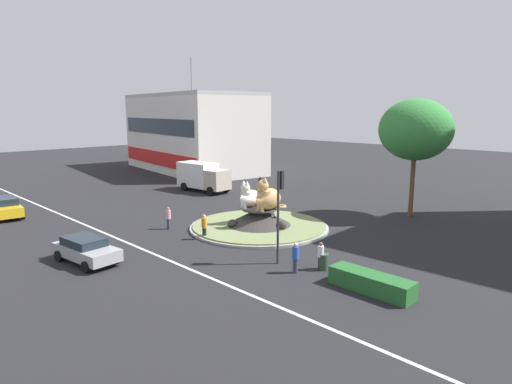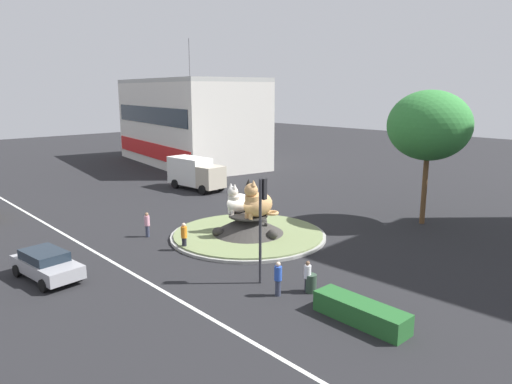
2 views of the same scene
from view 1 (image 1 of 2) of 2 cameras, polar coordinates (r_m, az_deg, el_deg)
The scene contains 17 objects.
ground_plane at distance 33.15m, azimuth 0.40°, elevation -4.68°, with size 160.00×160.00×0.00m, color black.
lane_centreline at distance 27.85m, azimuth -12.75°, elevation -7.93°, with size 112.00×0.20×0.01m, color silver.
roundabout_island at distance 33.02m, azimuth 0.41°, elevation -3.79°, with size 10.33×10.33×1.54m.
cat_statue_white at distance 33.05m, azimuth -0.86°, elevation -0.66°, with size 1.38×2.08×2.05m.
cat_statue_calico at distance 32.03m, azimuth 1.47°, elevation -0.71°, with size 1.61×2.50×2.52m.
traffic_light_mast at distance 24.89m, azimuth 3.03°, elevation -0.99°, with size 0.35×0.46×5.38m.
shophouse_block at distance 65.19m, azimuth -8.28°, elevation 7.61°, with size 24.78×14.18×16.56m.
clipped_hedge_strip at distance 22.59m, azimuth 14.64°, elevation -11.25°, with size 4.24×1.20×0.90m, color #235B28.
broadleaf_tree_behind_island at distance 37.98m, azimuth 19.92°, elevation 7.55°, with size 5.82×5.82×9.62m.
pedestrian_orange_shirt at distance 30.35m, azimuth -6.69°, elevation -4.41°, with size 0.38×0.38×1.73m.
pedestrian_pink_shirt at distance 33.30m, azimuth -11.24°, elevation -3.25°, with size 0.35×0.35×1.67m.
pedestrian_blue_shirt at distance 24.18m, azimuth 5.12°, elevation -8.35°, with size 0.37×0.37×1.70m.
pedestrian_white_shirt at distance 24.79m, azimuth 8.33°, elevation -8.09°, with size 0.35×0.35×1.59m.
sedan_on_far_lane at distance 41.76m, azimuth -29.56°, elevation -1.69°, with size 4.79×2.38×1.63m.
hatchback_near_shophouse at distance 27.56m, azimuth -21.10°, elevation -6.90°, with size 4.63×2.51×1.46m.
delivery_box_truck at distance 48.13m, azimuth -6.92°, elevation 2.06°, with size 6.46×2.96×3.08m.
litter_bin at distance 24.96m, azimuth 8.70°, elevation -8.90°, with size 0.56×0.56×0.90m.
Camera 1 is at (22.61, -22.62, 8.71)m, focal length 30.98 mm.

